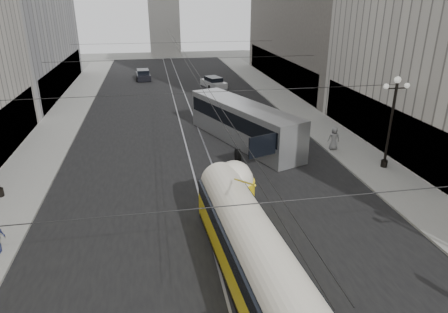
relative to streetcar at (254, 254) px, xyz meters
name	(u,v)px	position (x,y,z in m)	size (l,w,h in m)	color
road	(187,120)	(-0.50, 24.76, -1.55)	(20.00, 85.00, 0.02)	black
sidewalk_left	(66,115)	(-12.50, 28.26, -1.47)	(4.00, 72.00, 0.15)	gray
sidewalk_right	(291,105)	(11.50, 28.26, -1.47)	(4.00, 72.00, 0.15)	gray
rail_left	(179,120)	(-1.25, 24.76, -1.55)	(0.12, 85.00, 0.04)	gray
rail_right	(194,119)	(0.25, 24.76, -1.55)	(0.12, 85.00, 0.04)	gray
lamppost_right_mid	(392,118)	(12.10, 10.26, 2.20)	(1.86, 0.44, 6.37)	black
catenary	(187,61)	(-0.38, 23.75, 4.33)	(25.00, 72.00, 0.23)	black
streetcar	(254,254)	(0.00, 0.00, 0.00)	(3.12, 14.57, 3.17)	yellow
city_bus	(243,122)	(3.49, 17.41, 0.25)	(7.13, 13.42, 3.29)	#9C9EA1
sedan_white_far	(214,83)	(4.41, 39.15, -0.90)	(3.14, 4.85, 1.42)	white
sedan_dark_far	(143,75)	(-4.87, 46.44, -0.89)	(2.24, 4.72, 1.45)	black
pedestrian_sidewalk_right	(334,138)	(10.04, 14.18, -0.49)	(0.89, 0.54, 1.81)	gray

